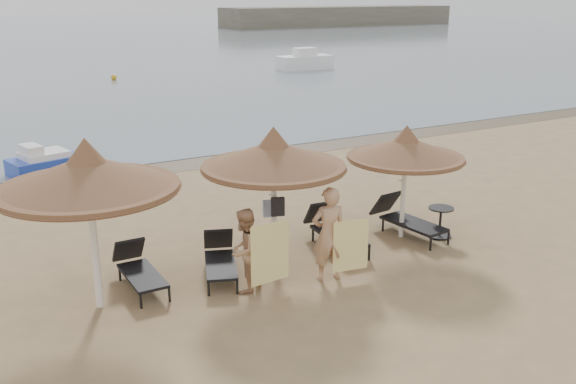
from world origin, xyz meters
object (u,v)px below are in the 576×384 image
lounger_far_left (138,268)px  side_table (440,223)px  lounger_far_right (405,218)px  person_right (329,227)px  lounger_near_left (220,257)px  lounger_near_right (333,229)px  person_left (244,244)px  pedal_boat (44,163)px  palapa_center (274,156)px  palapa_right (406,149)px  palapa_left (88,174)px

lounger_far_left → side_table: 6.85m
lounger_far_right → side_table: lounger_far_right is taller
person_right → lounger_far_right: bearing=-145.3°
lounger_far_left → side_table: (6.78, -0.93, -0.03)m
lounger_far_left → lounger_near_left: (1.57, -0.30, -0.00)m
lounger_near_right → lounger_far_right: lounger_far_right is taller
lounger_far_right → person_left: person_left is taller
lounger_near_right → side_table: bearing=-12.3°
lounger_far_left → side_table: bearing=-8.0°
pedal_boat → lounger_far_left: bearing=-102.6°
lounger_near_left → person_left: (0.11, -0.90, 0.58)m
lounger_far_right → pedal_boat: bearing=117.1°
palapa_center → side_table: size_ratio=4.17×
lounger_near_left → person_left: size_ratio=0.99×
palapa_center → lounger_near_left: palapa_center is taller
lounger_near_right → person_right: 1.88m
lounger_near_right → lounger_near_left: bearing=-172.0°
person_right → palapa_right: bearing=-145.9°
palapa_center → lounger_near_left: 2.28m
lounger_far_left → palapa_left: bearing=-149.9°
palapa_left → side_table: palapa_left is taller
lounger_near_left → side_table: 5.26m
person_left → person_right: size_ratio=0.85×
lounger_near_left → person_right: bearing=-14.9°
side_table → pedal_boat: size_ratio=0.30×
pedal_boat → palapa_right: bearing=-70.9°
side_table → lounger_far_right: bearing=137.2°
lounger_far_left → lounger_near_right: bearing=-2.4°
palapa_center → lounger_far_right: 3.95m
palapa_left → palapa_right: bearing=0.2°
lounger_near_right → pedal_boat: 10.33m
lounger_near_left → pedal_boat: (-1.71, 9.44, 0.00)m
palapa_right → person_left: size_ratio=1.41×
palapa_left → person_left: (2.55, -0.69, -1.53)m
person_left → palapa_right: bearing=152.6°
palapa_center → lounger_near_left: (-1.18, 0.09, -1.95)m
palapa_left → lounger_near_right: (5.23, 0.35, -2.07)m
lounger_far_right → pedal_boat: (-6.34, 9.53, -0.03)m
lounger_near_right → palapa_right: bearing=-6.1°
lounger_far_right → pedal_boat: size_ratio=0.88×
side_table → person_right: 3.62m
lounger_near_right → lounger_far_right: (1.85, -0.22, 0.00)m
lounger_far_right → person_left: bearing=-176.3°
palapa_center → person_right: size_ratio=1.34×
person_left → side_table: bearing=146.4°
lounger_far_left → lounger_near_left: 1.60m
lounger_far_left → person_left: (1.68, -1.21, 0.58)m
lounger_far_left → person_left: size_ratio=0.95×
lounger_far_left → lounger_near_right: (4.35, -0.16, 0.04)m
palapa_right → lounger_near_left: palapa_right is taller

